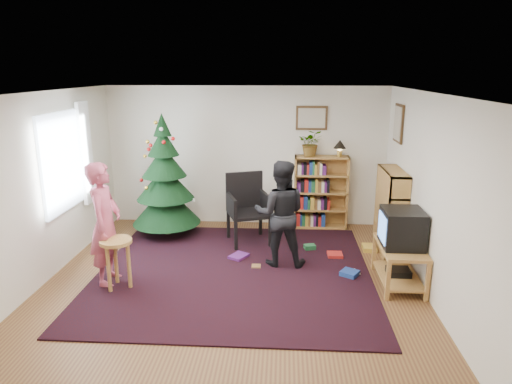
# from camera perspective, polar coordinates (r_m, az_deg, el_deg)

# --- Properties ---
(floor) EXTENTS (5.00, 5.00, 0.00)m
(floor) POSITION_cam_1_polar(r_m,az_deg,el_deg) (6.28, -3.06, -11.16)
(floor) COLOR brown
(floor) RESTS_ON ground
(ceiling) EXTENTS (5.00, 5.00, 0.00)m
(ceiling) POSITION_cam_1_polar(r_m,az_deg,el_deg) (5.64, -3.43, 12.28)
(ceiling) COLOR white
(ceiling) RESTS_ON wall_back
(wall_back) EXTENTS (5.00, 0.02, 2.50)m
(wall_back) POSITION_cam_1_polar(r_m,az_deg,el_deg) (8.26, -1.21, 4.46)
(wall_back) COLOR silver
(wall_back) RESTS_ON floor
(wall_front) EXTENTS (5.00, 0.02, 2.50)m
(wall_front) POSITION_cam_1_polar(r_m,az_deg,el_deg) (3.51, -8.08, -10.82)
(wall_front) COLOR silver
(wall_front) RESTS_ON floor
(wall_left) EXTENTS (0.02, 5.00, 2.50)m
(wall_left) POSITION_cam_1_polar(r_m,az_deg,el_deg) (6.61, -25.31, 0.28)
(wall_left) COLOR silver
(wall_left) RESTS_ON floor
(wall_right) EXTENTS (0.02, 5.00, 2.50)m
(wall_right) POSITION_cam_1_polar(r_m,az_deg,el_deg) (6.07, 20.90, -0.46)
(wall_right) COLOR silver
(wall_right) RESTS_ON floor
(rug) EXTENTS (3.80, 3.60, 0.02)m
(rug) POSITION_cam_1_polar(r_m,az_deg,el_deg) (6.54, -2.76, -9.92)
(rug) COLOR black
(rug) RESTS_ON floor
(window_pane) EXTENTS (0.04, 1.20, 1.40)m
(window_pane) POSITION_cam_1_polar(r_m,az_deg,el_deg) (7.06, -23.03, 3.49)
(window_pane) COLOR silver
(window_pane) RESTS_ON wall_left
(curtain) EXTENTS (0.06, 0.35, 1.60)m
(curtain) POSITION_cam_1_polar(r_m,az_deg,el_deg) (7.66, -20.49, 4.57)
(curtain) COLOR white
(curtain) RESTS_ON wall_left
(picture_back) EXTENTS (0.55, 0.03, 0.42)m
(picture_back) POSITION_cam_1_polar(r_m,az_deg,el_deg) (8.12, 6.97, 9.17)
(picture_back) COLOR #4C3319
(picture_back) RESTS_ON wall_back
(picture_right) EXTENTS (0.03, 0.50, 0.60)m
(picture_right) POSITION_cam_1_polar(r_m,az_deg,el_deg) (7.60, 17.41, 8.19)
(picture_right) COLOR #4C3319
(picture_right) RESTS_ON wall_right
(christmas_tree) EXTENTS (1.15, 1.15, 2.09)m
(christmas_tree) POSITION_cam_1_polar(r_m,az_deg,el_deg) (7.84, -11.28, 0.75)
(christmas_tree) COLOR #3F2816
(christmas_tree) RESTS_ON rug
(bookshelf_back) EXTENTS (0.95, 0.30, 1.30)m
(bookshelf_back) POSITION_cam_1_polar(r_m,az_deg,el_deg) (8.23, 8.09, 0.10)
(bookshelf_back) COLOR #BD8C43
(bookshelf_back) RESTS_ON floor
(bookshelf_right) EXTENTS (0.30, 0.95, 1.30)m
(bookshelf_right) POSITION_cam_1_polar(r_m,az_deg,el_deg) (7.36, 16.47, -2.21)
(bookshelf_right) COLOR #BD8C43
(bookshelf_right) RESTS_ON floor
(tv_stand) EXTENTS (0.54, 0.97, 0.55)m
(tv_stand) POSITION_cam_1_polar(r_m,az_deg,el_deg) (6.36, 17.48, -8.24)
(tv_stand) COLOR #BD8C43
(tv_stand) RESTS_ON floor
(crt_tv) EXTENTS (0.51, 0.55, 0.48)m
(crt_tv) POSITION_cam_1_polar(r_m,az_deg,el_deg) (6.20, 17.79, -4.31)
(crt_tv) COLOR black
(crt_tv) RESTS_ON tv_stand
(armchair) EXTENTS (0.79, 0.81, 1.14)m
(armchair) POSITION_cam_1_polar(r_m,az_deg,el_deg) (7.50, -0.85, -1.58)
(armchair) COLOR black
(armchair) RESTS_ON rug
(stool) EXTENTS (0.41, 0.41, 0.68)m
(stool) POSITION_cam_1_polar(r_m,az_deg,el_deg) (6.15, -17.03, -7.06)
(stool) COLOR #BD8C43
(stool) RESTS_ON floor
(person_standing) EXTENTS (0.42, 0.61, 1.64)m
(person_standing) POSITION_cam_1_polar(r_m,az_deg,el_deg) (6.27, -18.33, -3.83)
(person_standing) COLOR #B1465D
(person_standing) RESTS_ON rug
(person_by_chair) EXTENTS (0.77, 0.60, 1.55)m
(person_by_chair) POSITION_cam_1_polar(r_m,az_deg,el_deg) (6.53, 3.06, -2.73)
(person_by_chair) COLOR black
(person_by_chair) RESTS_ON rug
(potted_plant) EXTENTS (0.44, 0.39, 0.46)m
(potted_plant) POSITION_cam_1_polar(r_m,az_deg,el_deg) (8.04, 6.89, 6.10)
(potted_plant) COLOR gray
(potted_plant) RESTS_ON bookshelf_back
(table_lamp) EXTENTS (0.22, 0.22, 0.29)m
(table_lamp) POSITION_cam_1_polar(r_m,az_deg,el_deg) (8.09, 10.44, 5.76)
(table_lamp) COLOR #A57F33
(table_lamp) RESTS_ON bookshelf_back
(floor_clutter) EXTENTS (2.23, 1.18, 0.08)m
(floor_clutter) POSITION_cam_1_polar(r_m,az_deg,el_deg) (6.92, 7.48, -8.31)
(floor_clutter) COLOR #A51E19
(floor_clutter) RESTS_ON rug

